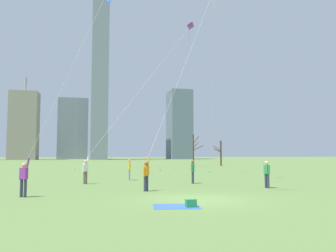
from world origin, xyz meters
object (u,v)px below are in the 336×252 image
Objects in this scene: bystander_strolling_midfield at (193,170)px; bare_tree_right_of_center at (220,153)px; kite_flyer_foreground_left_purple at (105,143)px; bare_tree_far_right_edge at (194,150)px; picnic_spot at (185,204)px; kite_flyer_midfield_center_green at (65,89)px; bystander_far_off_by_trees at (129,168)px; kite_flyer_midfield_right_yellow at (158,142)px; distant_kite_high_overhead_blue at (113,11)px; bystander_watching_nearby at (267,173)px.

bare_tree_right_of_center is (14.73, 32.65, 1.34)m from bystander_strolling_midfield.
kite_flyer_foreground_left_purple reaches higher than bare_tree_far_right_edge.
kite_flyer_midfield_center_green is at bearing 141.39° from picnic_spot.
bystander_far_off_by_trees is at bearing 67.41° from kite_flyer_midfield_center_green.
kite_flyer_midfield_right_yellow is 8.02× the size of picnic_spot.
distant_kite_high_overhead_blue is 4.31× the size of bare_tree_far_right_edge.
kite_flyer_foreground_left_purple is 9.14m from kite_flyer_midfield_center_green.
bystander_far_off_by_trees is at bearing 92.93° from picnic_spot.
bystander_strolling_midfield is at bearing -44.99° from bystander_far_off_by_trees.
kite_flyer_foreground_left_purple is 3.09m from bystander_far_off_by_trees.
bare_tree_far_right_edge is at bearing 72.71° from picnic_spot.
kite_flyer_foreground_left_purple is at bearing -118.36° from bare_tree_far_right_edge.
bystander_watching_nearby is at bearing -99.76° from bare_tree_far_right_edge.
kite_flyer_midfield_right_yellow reaches higher than bystander_strolling_midfield.
kite_flyer_midfield_center_green is 8.04m from picnic_spot.
kite_flyer_midfield_center_green is at bearing -97.81° from distant_kite_high_overhead_blue.
kite_flyer_foreground_left_purple is 32.49m from bare_tree_far_right_edge.
kite_flyer_midfield_right_yellow is at bearing 88.43° from picnic_spot.
kite_flyer_foreground_left_purple is 11.61m from bystander_watching_nearby.
picnic_spot is (-0.18, -6.56, -2.62)m from kite_flyer_midfield_right_yellow.
bare_tree_right_of_center is (22.88, 38.65, -2.92)m from kite_flyer_midfield_center_green.
bare_tree_far_right_edge is at bearing 80.24° from bystander_watching_nearby.
distant_kite_high_overhead_blue is 11.43× the size of picnic_spot.
bare_tree_right_of_center reaches higher than bystander_watching_nearby.
kite_flyer_midfield_right_yellow is 9.82× the size of bystander_strolling_midfield.
kite_flyer_foreground_left_purple is 0.73× the size of distant_kite_high_overhead_blue.
bystander_strolling_midfield is 35.84m from bare_tree_right_of_center.
kite_flyer_foreground_left_purple is 8.29× the size of picnic_spot.
picnic_spot is (0.71, -13.89, -0.81)m from bystander_far_off_by_trees.
bystander_watching_nearby is 1.00× the size of bystander_far_off_by_trees.
bystander_watching_nearby is at bearing -49.24° from bystander_strolling_midfield.
bystander_strolling_midfield is 0.31× the size of bare_tree_far_right_edge.
bystander_far_off_by_trees is 0.07× the size of distant_kite_high_overhead_blue.
picnic_spot is 46.25m from bare_tree_right_of_center.
kite_flyer_midfield_right_yellow is at bearing -64.20° from kite_flyer_foreground_left_purple.
bare_tree_far_right_edge is at bearing 38.02° from distant_kite_high_overhead_blue.
kite_flyer_midfield_right_yellow is at bearing 174.26° from bystander_watching_nearby.
distant_kite_high_overhead_blue is at bearing 102.76° from bystander_strolling_midfield.
kite_flyer_midfield_right_yellow reaches higher than bare_tree_right_of_center.
kite_flyer_foreground_left_purple is at bearing 75.56° from kite_flyer_midfield_center_green.
bare_tree_far_right_edge reaches higher than bystander_strolling_midfield.
bare_tree_right_of_center reaches higher than picnic_spot.
kite_flyer_midfield_right_yellow is at bearing -86.44° from distant_kite_high_overhead_blue.
bystander_strolling_midfield is (5.95, -2.55, -1.91)m from kite_flyer_foreground_left_purple.
bare_tree_far_right_edge is (14.05, 10.99, -17.65)m from distant_kite_high_overhead_blue.
bare_tree_far_right_edge is at bearing 63.60° from bystander_far_off_by_trees.
kite_flyer_midfield_right_yellow reaches higher than picnic_spot.
bare_tree_far_right_edge is at bearing 61.64° from kite_flyer_foreground_left_purple.
distant_kite_high_overhead_blue reaches higher than kite_flyer_midfield_center_green.
picnic_spot is at bearing -107.29° from bare_tree_far_right_edge.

